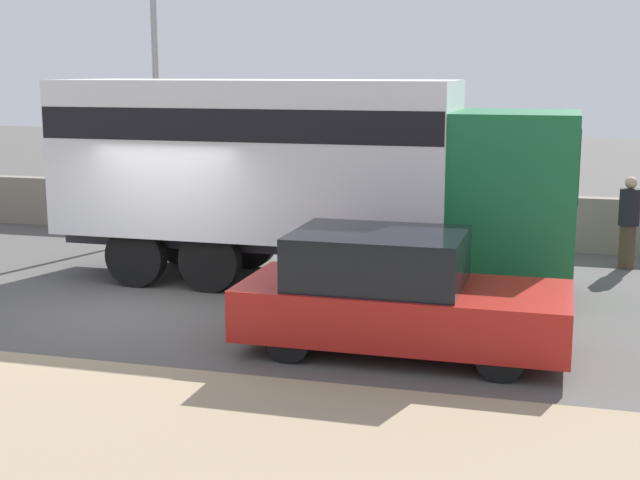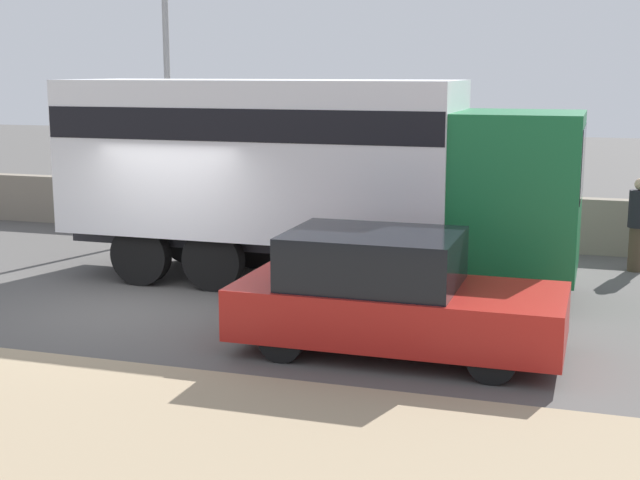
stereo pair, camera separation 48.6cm
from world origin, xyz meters
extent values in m
plane|color=#514F4C|center=(0.00, 0.00, 0.00)|extent=(80.00, 80.00, 0.00)
cube|color=gray|center=(0.00, 6.76, 0.57)|extent=(60.00, 0.35, 1.13)
cylinder|color=gray|center=(-2.29, 5.88, 3.83)|extent=(0.14, 0.14, 7.65)
cube|color=#196B38|center=(5.60, 2.54, 1.76)|extent=(1.95, 2.24, 2.57)
cube|color=black|center=(6.56, 2.54, 2.27)|extent=(0.06, 1.90, 1.13)
cube|color=#2D2D33|center=(1.19, 2.54, 0.76)|extent=(6.87, 1.30, 0.25)
cube|color=white|center=(1.19, 2.54, 2.21)|extent=(6.87, 2.37, 2.64)
cube|color=black|center=(1.19, 2.54, 2.82)|extent=(6.84, 2.39, 0.53)
cylinder|color=black|center=(5.60, 3.49, 0.53)|extent=(1.06, 0.28, 1.06)
cylinder|color=black|center=(5.60, 1.59, 0.53)|extent=(1.06, 0.28, 1.06)
cylinder|color=black|center=(-0.70, 3.49, 0.53)|extent=(1.06, 0.28, 1.06)
cylinder|color=black|center=(-0.70, 1.59, 0.53)|extent=(1.06, 0.28, 1.06)
cylinder|color=black|center=(0.68, 3.49, 0.53)|extent=(1.06, 0.28, 1.06)
cylinder|color=black|center=(0.68, 1.59, 0.53)|extent=(1.06, 0.28, 1.06)
cube|color=#B21E19|center=(4.41, -0.78, 0.57)|extent=(4.31, 1.87, 0.68)
cube|color=black|center=(4.07, -0.78, 1.26)|extent=(2.24, 1.72, 0.70)
cylinder|color=black|center=(5.75, 0.03, 0.30)|extent=(0.60, 0.20, 0.60)
cylinder|color=black|center=(5.75, -1.60, 0.30)|extent=(0.60, 0.20, 0.60)
cylinder|color=black|center=(3.08, 0.03, 0.30)|extent=(0.60, 0.20, 0.60)
cylinder|color=black|center=(3.08, -1.60, 0.30)|extent=(0.60, 0.20, 0.60)
cylinder|color=#473828|center=(7.56, 5.34, 0.41)|extent=(0.29, 0.29, 0.83)
cylinder|color=black|center=(7.56, 5.34, 1.17)|extent=(0.38, 0.38, 0.69)
camera|label=1|loc=(6.41, -12.04, 3.69)|focal=50.00mm
camera|label=2|loc=(6.87, -11.90, 3.69)|focal=50.00mm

